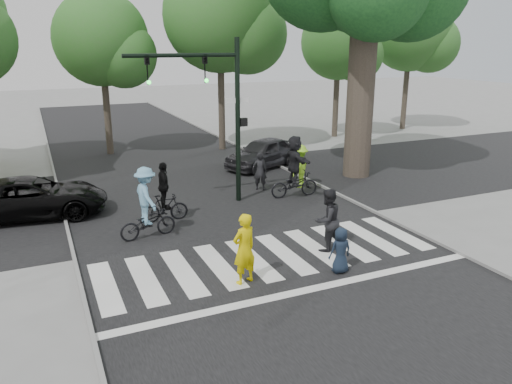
# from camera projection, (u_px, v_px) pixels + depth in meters

# --- Properties ---
(ground) EXTENTS (120.00, 120.00, 0.00)m
(ground) POSITION_uv_depth(u_px,v_px,m) (285.00, 271.00, 13.24)
(ground) COLOR gray
(ground) RESTS_ON ground
(road_stem) EXTENTS (10.00, 70.00, 0.01)m
(road_stem) POSITION_uv_depth(u_px,v_px,m) (220.00, 214.00, 17.61)
(road_stem) COLOR black
(road_stem) RESTS_ON ground
(road_cross) EXTENTS (70.00, 10.00, 0.01)m
(road_cross) POSITION_uv_depth(u_px,v_px,m) (195.00, 192.00, 20.23)
(road_cross) COLOR black
(road_cross) RESTS_ON ground
(curb_left) EXTENTS (0.10, 70.00, 0.10)m
(curb_left) POSITION_uv_depth(u_px,v_px,m) (69.00, 234.00, 15.62)
(curb_left) COLOR gray
(curb_left) RESTS_ON ground
(curb_right) EXTENTS (0.10, 70.00, 0.10)m
(curb_right) POSITION_uv_depth(u_px,v_px,m) (341.00, 195.00, 19.57)
(curb_right) COLOR gray
(curb_right) RESTS_ON ground
(crosswalk) EXTENTS (10.00, 3.85, 0.01)m
(crosswalk) POSITION_uv_depth(u_px,v_px,m) (274.00, 261.00, 13.82)
(crosswalk) COLOR silver
(crosswalk) RESTS_ON ground
(traffic_signal) EXTENTS (4.45, 0.29, 6.00)m
(traffic_signal) POSITION_uv_depth(u_px,v_px,m) (215.00, 99.00, 17.68)
(traffic_signal) COLOR black
(traffic_signal) RESTS_ON ground
(bg_tree_2) EXTENTS (5.04, 4.80, 8.40)m
(bg_tree_2) POSITION_uv_depth(u_px,v_px,m) (107.00, 43.00, 25.42)
(bg_tree_2) COLOR brown
(bg_tree_2) RESTS_ON ground
(bg_tree_3) EXTENTS (6.30, 6.00, 10.20)m
(bg_tree_3) POSITION_uv_depth(u_px,v_px,m) (227.00, 20.00, 26.28)
(bg_tree_3) COLOR brown
(bg_tree_3) RESTS_ON ground
(bg_tree_4) EXTENTS (4.83, 4.60, 8.15)m
(bg_tree_4) POSITION_uv_depth(u_px,v_px,m) (343.00, 45.00, 30.50)
(bg_tree_4) COLOR brown
(bg_tree_4) RESTS_ON ground
(bg_tree_5) EXTENTS (5.67, 5.40, 9.30)m
(bg_tree_5) POSITION_uv_depth(u_px,v_px,m) (416.00, 34.00, 33.16)
(bg_tree_5) COLOR brown
(bg_tree_5) RESTS_ON ground
(pedestrian_woman) EXTENTS (0.77, 0.61, 1.84)m
(pedestrian_woman) POSITION_uv_depth(u_px,v_px,m) (244.00, 249.00, 12.32)
(pedestrian_woman) COLOR yellow
(pedestrian_woman) RESTS_ON ground
(pedestrian_child) EXTENTS (0.62, 0.42, 1.24)m
(pedestrian_child) POSITION_uv_depth(u_px,v_px,m) (340.00, 250.00, 12.98)
(pedestrian_child) COLOR #162131
(pedestrian_child) RESTS_ON ground
(pedestrian_adult) EXTENTS (1.05, 0.91, 1.86)m
(pedestrian_adult) POSITION_uv_depth(u_px,v_px,m) (327.00, 220.00, 14.31)
(pedestrian_adult) COLOR black
(pedestrian_adult) RESTS_ON ground
(cyclist_left) EXTENTS (1.84, 1.24, 2.25)m
(cyclist_left) POSITION_uv_depth(u_px,v_px,m) (147.00, 208.00, 15.22)
(cyclist_left) COLOR black
(cyclist_left) RESTS_ON ground
(cyclist_mid) EXTENTS (1.58, 0.96, 2.04)m
(cyclist_mid) POSITION_uv_depth(u_px,v_px,m) (164.00, 197.00, 16.68)
(cyclist_mid) COLOR black
(cyclist_mid) RESTS_ON ground
(cyclist_right) EXTENTS (1.96, 1.83, 2.43)m
(cyclist_right) POSITION_uv_depth(u_px,v_px,m) (294.00, 170.00, 19.28)
(cyclist_right) COLOR black
(cyclist_right) RESTS_ON ground
(car_suv) EXTENTS (5.24, 2.86, 1.39)m
(car_suv) POSITION_uv_depth(u_px,v_px,m) (31.00, 198.00, 17.14)
(car_suv) COLOR black
(car_suv) RESTS_ON ground
(car_grey) EXTENTS (4.53, 3.25, 1.43)m
(car_grey) POSITION_uv_depth(u_px,v_px,m) (263.00, 153.00, 24.01)
(car_grey) COLOR #2D2C30
(car_grey) RESTS_ON ground
(bystander_hivis) EXTENTS (1.32, 1.24, 1.79)m
(bystander_hivis) POSITION_uv_depth(u_px,v_px,m) (300.00, 166.00, 20.65)
(bystander_hivis) COLOR #9FEA2B
(bystander_hivis) RESTS_ON ground
(bystander_dark) EXTENTS (0.68, 0.61, 1.57)m
(bystander_dark) POSITION_uv_depth(u_px,v_px,m) (260.00, 171.00, 20.29)
(bystander_dark) COLOR black
(bystander_dark) RESTS_ON ground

